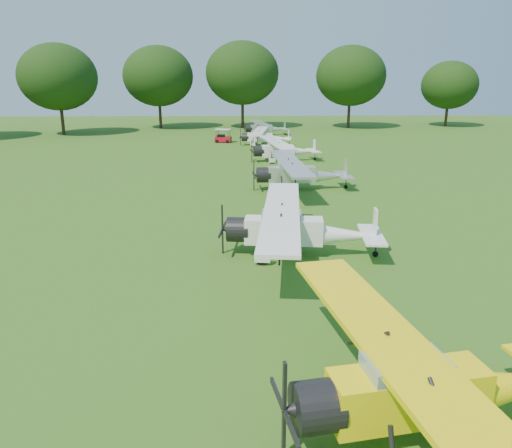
{
  "coord_description": "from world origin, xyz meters",
  "views": [
    {
      "loc": [
        -2.62,
        -21.87,
        8.01
      ],
      "look_at": [
        -1.9,
        0.08,
        1.4
      ],
      "focal_mm": 35.0,
      "sensor_mm": 36.0,
      "label": 1
    }
  ],
  "objects_px": {
    "aircraft_2": "(431,384)",
    "aircraft_4": "(299,172)",
    "aircraft_7": "(264,127)",
    "aircraft_6": "(264,136)",
    "aircraft_5": "(283,149)",
    "golf_cart": "(223,138)",
    "aircraft_3": "(296,227)"
  },
  "relations": [
    {
      "from": "aircraft_2",
      "to": "aircraft_4",
      "type": "xyz_separation_m",
      "value": [
        -0.02,
        25.68,
        -0.07
      ]
    },
    {
      "from": "aircraft_2",
      "to": "aircraft_7",
      "type": "xyz_separation_m",
      "value": [
        -0.89,
        59.09,
        -0.26
      ]
    },
    {
      "from": "aircraft_4",
      "to": "aircraft_6",
      "type": "bearing_deg",
      "value": 90.05
    },
    {
      "from": "aircraft_2",
      "to": "aircraft_4",
      "type": "distance_m",
      "value": 25.68
    },
    {
      "from": "aircraft_6",
      "to": "aircraft_7",
      "type": "distance_m",
      "value": 10.21
    },
    {
      "from": "aircraft_5",
      "to": "aircraft_6",
      "type": "distance_m",
      "value": 10.98
    },
    {
      "from": "aircraft_2",
      "to": "aircraft_5",
      "type": "bearing_deg",
      "value": 80.5
    },
    {
      "from": "aircraft_4",
      "to": "aircraft_5",
      "type": "height_order",
      "value": "aircraft_4"
    },
    {
      "from": "aircraft_2",
      "to": "aircraft_5",
      "type": "distance_m",
      "value": 37.98
    },
    {
      "from": "aircraft_7",
      "to": "aircraft_4",
      "type": "bearing_deg",
      "value": -97.91
    },
    {
      "from": "aircraft_4",
      "to": "golf_cart",
      "type": "height_order",
      "value": "aircraft_4"
    },
    {
      "from": "aircraft_5",
      "to": "aircraft_6",
      "type": "relative_size",
      "value": 1.09
    },
    {
      "from": "aircraft_2",
      "to": "golf_cart",
      "type": "relative_size",
      "value": 5.64
    },
    {
      "from": "aircraft_5",
      "to": "aircraft_7",
      "type": "bearing_deg",
      "value": 83.6
    },
    {
      "from": "aircraft_2",
      "to": "aircraft_4",
      "type": "relative_size",
      "value": 1.05
    },
    {
      "from": "golf_cart",
      "to": "aircraft_2",
      "type": "bearing_deg",
      "value": -69.57
    },
    {
      "from": "aircraft_6",
      "to": "golf_cart",
      "type": "relative_size",
      "value": 4.56
    },
    {
      "from": "aircraft_3",
      "to": "aircraft_5",
      "type": "relative_size",
      "value": 1.13
    },
    {
      "from": "aircraft_2",
      "to": "aircraft_3",
      "type": "xyz_separation_m",
      "value": [
        -1.72,
        12.08,
        -0.01
      ]
    },
    {
      "from": "aircraft_7",
      "to": "aircraft_6",
      "type": "bearing_deg",
      "value": -102.29
    },
    {
      "from": "aircraft_5",
      "to": "aircraft_6",
      "type": "height_order",
      "value": "aircraft_5"
    },
    {
      "from": "aircraft_5",
      "to": "aircraft_7",
      "type": "xyz_separation_m",
      "value": [
        -0.75,
        21.11,
        -0.1
      ]
    },
    {
      "from": "aircraft_3",
      "to": "aircraft_7",
      "type": "bearing_deg",
      "value": 94.99
    },
    {
      "from": "aircraft_4",
      "to": "aircraft_6",
      "type": "xyz_separation_m",
      "value": [
        -1.39,
        23.21,
        -0.2
      ]
    },
    {
      "from": "aircraft_2",
      "to": "aircraft_5",
      "type": "height_order",
      "value": "aircraft_2"
    },
    {
      "from": "aircraft_2",
      "to": "aircraft_7",
      "type": "distance_m",
      "value": 59.09
    },
    {
      "from": "aircraft_3",
      "to": "golf_cart",
      "type": "distance_m",
      "value": 40.01
    },
    {
      "from": "golf_cart",
      "to": "aircraft_7",
      "type": "bearing_deg",
      "value": 66.92
    },
    {
      "from": "aircraft_5",
      "to": "aircraft_3",
      "type": "bearing_deg",
      "value": -101.91
    },
    {
      "from": "aircraft_6",
      "to": "aircraft_4",
      "type": "bearing_deg",
      "value": -78.51
    },
    {
      "from": "aircraft_4",
      "to": "aircraft_6",
      "type": "height_order",
      "value": "aircraft_4"
    },
    {
      "from": "aircraft_5",
      "to": "aircraft_7",
      "type": "relative_size",
      "value": 1.09
    }
  ]
}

